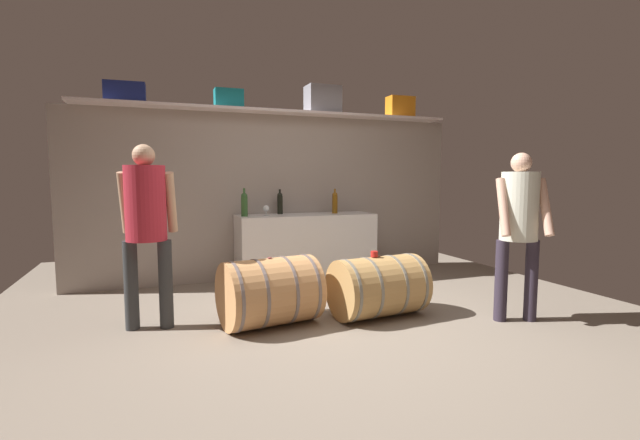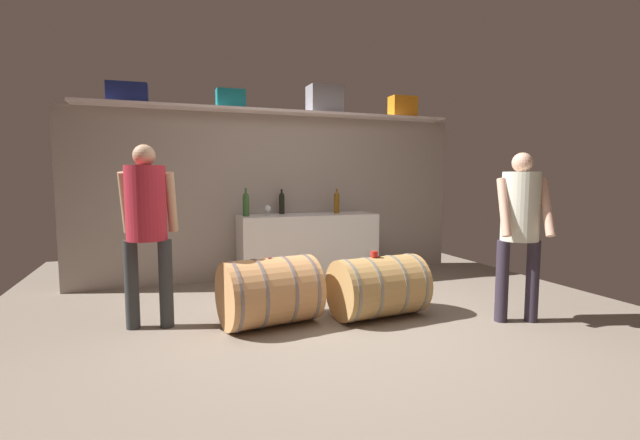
{
  "view_description": "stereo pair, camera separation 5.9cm",
  "coord_description": "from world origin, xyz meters",
  "px_view_note": "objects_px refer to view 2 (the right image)",
  "views": [
    {
      "loc": [
        -1.48,
        -3.28,
        1.31
      ],
      "look_at": [
        -0.04,
        0.54,
        0.91
      ],
      "focal_mm": 24.84,
      "sensor_mm": 36.0,
      "label": 1
    },
    {
      "loc": [
        -1.43,
        -3.3,
        1.31
      ],
      "look_at": [
        -0.04,
        0.54,
        0.91
      ],
      "focal_mm": 24.84,
      "sensor_mm": 36.0,
      "label": 2
    }
  ],
  "objects_px": {
    "toolcase_grey": "(325,100)",
    "wine_barrel_far": "(270,292)",
    "toolcase_navy": "(127,93)",
    "wine_bottle_amber": "(337,202)",
    "wine_bottle_green": "(246,204)",
    "toolcase_orange": "(403,107)",
    "winemaker_pouring": "(520,219)",
    "work_cabinet": "(308,247)",
    "wine_bottle_dark": "(282,203)",
    "visitor_tasting": "(147,217)",
    "wine_barrel_near": "(378,287)",
    "toolcase_teal": "(231,99)",
    "wine_glass": "(268,209)",
    "tasting_cup": "(374,254)"
  },
  "relations": [
    {
      "from": "toolcase_navy",
      "to": "toolcase_teal",
      "type": "xyz_separation_m",
      "value": [
        1.14,
        0.0,
        0.0
      ]
    },
    {
      "from": "wine_bottle_dark",
      "to": "visitor_tasting",
      "type": "bearing_deg",
      "value": -138.04
    },
    {
      "from": "wine_bottle_amber",
      "to": "winemaker_pouring",
      "type": "distance_m",
      "value": 2.38
    },
    {
      "from": "wine_bottle_amber",
      "to": "wine_barrel_near",
      "type": "distance_m",
      "value": 1.82
    },
    {
      "from": "toolcase_grey",
      "to": "wine_bottle_green",
      "type": "height_order",
      "value": "toolcase_grey"
    },
    {
      "from": "work_cabinet",
      "to": "wine_bottle_amber",
      "type": "height_order",
      "value": "wine_bottle_amber"
    },
    {
      "from": "wine_bottle_green",
      "to": "tasting_cup",
      "type": "xyz_separation_m",
      "value": [
        0.89,
        -1.62,
        -0.39
      ]
    },
    {
      "from": "toolcase_teal",
      "to": "winemaker_pouring",
      "type": "relative_size",
      "value": 0.22
    },
    {
      "from": "toolcase_grey",
      "to": "wine_barrel_far",
      "type": "distance_m",
      "value": 2.88
    },
    {
      "from": "visitor_tasting",
      "to": "wine_barrel_near",
      "type": "bearing_deg",
      "value": 0.29
    },
    {
      "from": "wine_glass",
      "to": "wine_barrel_near",
      "type": "height_order",
      "value": "wine_glass"
    },
    {
      "from": "wine_bottle_amber",
      "to": "wine_barrel_far",
      "type": "bearing_deg",
      "value": -129.11
    },
    {
      "from": "toolcase_orange",
      "to": "wine_bottle_amber",
      "type": "distance_m",
      "value": 1.67
    },
    {
      "from": "wine_barrel_far",
      "to": "wine_bottle_amber",
      "type": "bearing_deg",
      "value": 42.35
    },
    {
      "from": "work_cabinet",
      "to": "wine_bottle_amber",
      "type": "bearing_deg",
      "value": 2.71
    },
    {
      "from": "tasting_cup",
      "to": "toolcase_navy",
      "type": "bearing_deg",
      "value": 139.63
    },
    {
      "from": "toolcase_grey",
      "to": "tasting_cup",
      "type": "height_order",
      "value": "toolcase_grey"
    },
    {
      "from": "winemaker_pouring",
      "to": "visitor_tasting",
      "type": "relative_size",
      "value": 0.96
    },
    {
      "from": "visitor_tasting",
      "to": "toolcase_grey",
      "type": "bearing_deg",
      "value": 45.24
    },
    {
      "from": "wine_bottle_dark",
      "to": "wine_bottle_amber",
      "type": "bearing_deg",
      "value": -12.49
    },
    {
      "from": "toolcase_teal",
      "to": "toolcase_orange",
      "type": "height_order",
      "value": "toolcase_orange"
    },
    {
      "from": "visitor_tasting",
      "to": "toolcase_teal",
      "type": "bearing_deg",
      "value": 68.13
    },
    {
      "from": "toolcase_grey",
      "to": "toolcase_navy",
      "type": "bearing_deg",
      "value": 179.31
    },
    {
      "from": "work_cabinet",
      "to": "wine_bottle_green",
      "type": "relative_size",
      "value": 5.14
    },
    {
      "from": "toolcase_orange",
      "to": "wine_glass",
      "type": "height_order",
      "value": "toolcase_orange"
    },
    {
      "from": "wine_glass",
      "to": "wine_barrel_far",
      "type": "xyz_separation_m",
      "value": [
        -0.35,
        -1.53,
        -0.62
      ]
    },
    {
      "from": "toolcase_orange",
      "to": "wine_bottle_dark",
      "type": "bearing_deg",
      "value": -178.17
    },
    {
      "from": "wine_glass",
      "to": "visitor_tasting",
      "type": "bearing_deg",
      "value": -137.44
    },
    {
      "from": "toolcase_orange",
      "to": "winemaker_pouring",
      "type": "xyz_separation_m",
      "value": [
        -0.18,
        -2.39,
        -1.34
      ]
    },
    {
      "from": "toolcase_grey",
      "to": "wine_bottle_dark",
      "type": "bearing_deg",
      "value": -179.06
    },
    {
      "from": "wine_glass",
      "to": "wine_barrel_near",
      "type": "xyz_separation_m",
      "value": [
        0.67,
        -1.64,
        -0.64
      ]
    },
    {
      "from": "wine_barrel_near",
      "to": "toolcase_navy",
      "type": "bearing_deg",
      "value": 134.84
    },
    {
      "from": "wine_barrel_near",
      "to": "wine_barrel_far",
      "type": "distance_m",
      "value": 1.02
    },
    {
      "from": "toolcase_navy",
      "to": "wine_glass",
      "type": "xyz_separation_m",
      "value": [
        1.54,
        -0.19,
        -1.32
      ]
    },
    {
      "from": "toolcase_navy",
      "to": "work_cabinet",
      "type": "xyz_separation_m",
      "value": [
        2.05,
        -0.19,
        -1.82
      ]
    },
    {
      "from": "toolcase_navy",
      "to": "winemaker_pouring",
      "type": "bearing_deg",
      "value": -33.59
    },
    {
      "from": "toolcase_navy",
      "to": "wine_bottle_amber",
      "type": "bearing_deg",
      "value": -1.79
    },
    {
      "from": "wine_glass",
      "to": "toolcase_teal",
      "type": "bearing_deg",
      "value": 154.07
    },
    {
      "from": "toolcase_orange",
      "to": "winemaker_pouring",
      "type": "height_order",
      "value": "toolcase_orange"
    },
    {
      "from": "wine_barrel_far",
      "to": "tasting_cup",
      "type": "distance_m",
      "value": 1.02
    },
    {
      "from": "wine_barrel_near",
      "to": "visitor_tasting",
      "type": "height_order",
      "value": "visitor_tasting"
    },
    {
      "from": "work_cabinet",
      "to": "wine_bottle_green",
      "type": "bearing_deg",
      "value": -178.26
    },
    {
      "from": "work_cabinet",
      "to": "winemaker_pouring",
      "type": "distance_m",
      "value": 2.59
    },
    {
      "from": "toolcase_teal",
      "to": "toolcase_orange",
      "type": "distance_m",
      "value": 2.36
    },
    {
      "from": "wine_bottle_amber",
      "to": "wine_glass",
      "type": "bearing_deg",
      "value": -178.6
    },
    {
      "from": "toolcase_navy",
      "to": "wine_bottle_amber",
      "type": "xyz_separation_m",
      "value": [
        2.45,
        -0.17,
        -1.26
      ]
    },
    {
      "from": "work_cabinet",
      "to": "winemaker_pouring",
      "type": "bearing_deg",
      "value": -60.06
    },
    {
      "from": "toolcase_teal",
      "to": "visitor_tasting",
      "type": "distance_m",
      "value": 2.13
    },
    {
      "from": "wine_bottle_dark",
      "to": "winemaker_pouring",
      "type": "bearing_deg",
      "value": -56.72
    },
    {
      "from": "toolcase_teal",
      "to": "wine_bottle_amber",
      "type": "relative_size",
      "value": 1.05
    }
  ]
}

